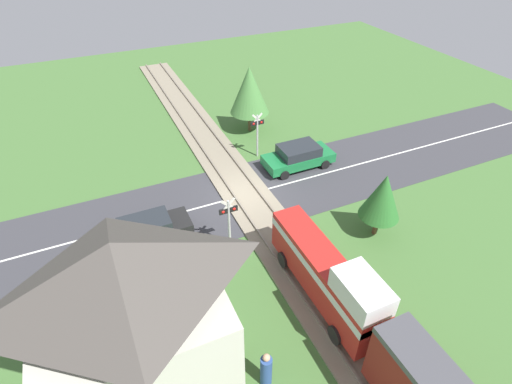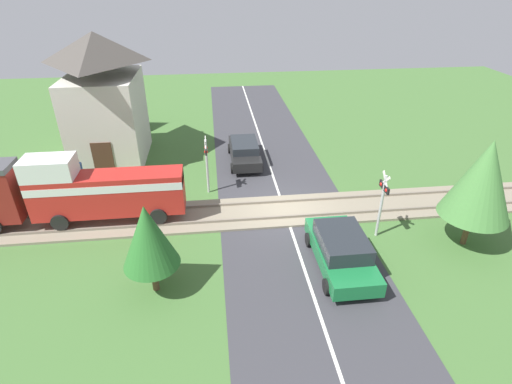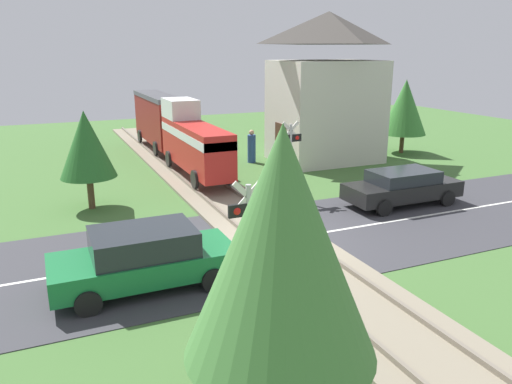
% 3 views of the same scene
% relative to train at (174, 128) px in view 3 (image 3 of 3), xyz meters
% --- Properties ---
extents(ground_plane, '(60.00, 60.00, 0.00)m').
position_rel_train_xyz_m(ground_plane, '(0.00, -11.82, -1.86)').
color(ground_plane, '#426B33').
extents(road_surface, '(48.00, 6.40, 0.02)m').
position_rel_train_xyz_m(road_surface, '(0.00, -11.82, -1.85)').
color(road_surface, '#38383D').
rests_on(road_surface, ground_plane).
extents(track_bed, '(2.80, 48.00, 0.24)m').
position_rel_train_xyz_m(track_bed, '(0.00, -11.82, -1.79)').
color(track_bed, gray).
rests_on(track_bed, ground_plane).
extents(train, '(1.58, 13.75, 3.18)m').
position_rel_train_xyz_m(train, '(0.00, 0.00, 0.00)').
color(train, red).
rests_on(train, track_bed).
extents(car_near_crossing, '(4.46, 2.05, 1.50)m').
position_rel_train_xyz_m(car_near_crossing, '(-4.24, -13.26, -1.07)').
color(car_near_crossing, '#197038').
rests_on(car_near_crossing, ground_plane).
extents(car_far_side, '(4.46, 1.86, 1.34)m').
position_rel_train_xyz_m(car_far_side, '(6.01, -10.38, -1.14)').
color(car_far_side, black).
rests_on(car_far_side, ground_plane).
extents(crossing_signal_west_approach, '(0.90, 0.18, 3.09)m').
position_rel_train_xyz_m(crossing_signal_west_approach, '(-2.41, -15.51, 0.13)').
color(crossing_signal_west_approach, '#B7B7B7').
rests_on(crossing_signal_west_approach, ground_plane).
extents(crossing_signal_east_approach, '(0.90, 0.18, 3.09)m').
position_rel_train_xyz_m(crossing_signal_east_approach, '(2.41, -8.14, 0.13)').
color(crossing_signal_east_approach, '#B7B7B7').
rests_on(crossing_signal_east_approach, ground_plane).
extents(station_building, '(5.56, 4.25, 7.47)m').
position_rel_train_xyz_m(station_building, '(7.44, -2.38, 1.78)').
color(station_building, beige).
rests_on(station_building, ground_plane).
extents(pedestrian_by_station, '(0.42, 0.42, 1.70)m').
position_rel_train_xyz_m(pedestrian_by_station, '(3.72, -1.33, -1.08)').
color(pedestrian_by_station, '#2D4C8E').
rests_on(pedestrian_by_station, ground_plane).
extents(tree_by_station, '(2.51, 2.51, 4.09)m').
position_rel_train_xyz_m(tree_by_station, '(12.52, -2.43, 0.72)').
color(tree_by_station, brown).
rests_on(tree_by_station, ground_plane).
extents(tree_roadside_hedge, '(2.01, 2.01, 3.61)m').
position_rel_train_xyz_m(tree_roadside_hedge, '(-4.77, -6.12, 0.53)').
color(tree_roadside_hedge, brown).
rests_on(tree_roadside_hedge, ground_plane).
extents(tree_beyond_track, '(2.77, 2.77, 4.79)m').
position_rel_train_xyz_m(tree_beyond_track, '(-3.41, -19.04, 1.26)').
color(tree_beyond_track, brown).
rests_on(tree_beyond_track, ground_plane).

